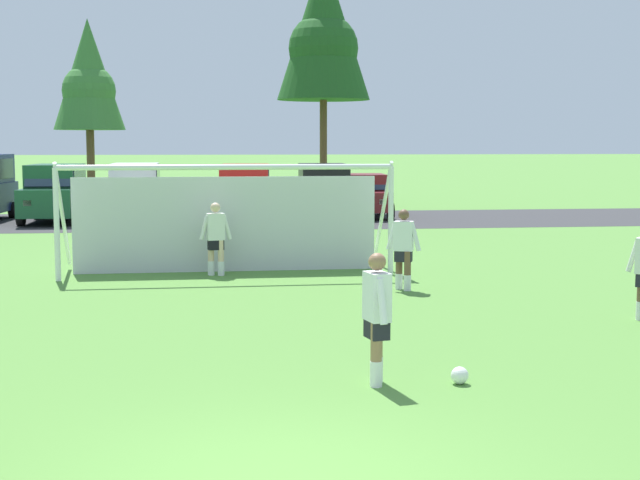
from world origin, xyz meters
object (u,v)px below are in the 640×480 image
(player_midfield_center, at_px, (216,239))
(parked_car_slot_left, at_px, (55,193))
(soccer_ball, at_px, (460,375))
(parked_car_slot_center_right, at_px, (324,191))
(parked_car_slot_center, at_px, (245,193))
(parked_car_slot_right, at_px, (364,195))
(soccer_goal, at_px, (227,217))
(parked_car_slot_center_left, at_px, (135,190))
(player_defender_far, at_px, (377,319))
(player_winger_left, at_px, (403,250))

(player_midfield_center, height_order, parked_car_slot_left, parked_car_slot_left)
(soccer_ball, relative_size, parked_car_slot_center_right, 0.05)
(parked_car_slot_center, xyz_separation_m, parked_car_slot_right, (4.81, 1.94, -0.24))
(soccer_goal, bearing_deg, parked_car_slot_right, 68.95)
(parked_car_slot_center_left, distance_m, parked_car_slot_center, 4.73)
(soccer_goal, height_order, parked_car_slot_center_right, soccer_goal)
(player_defender_far, relative_size, parked_car_slot_center_left, 0.36)
(player_defender_far, distance_m, player_winger_left, 7.33)
(player_midfield_center, height_order, parked_car_slot_right, parked_car_slot_right)
(soccer_ball, distance_m, player_midfield_center, 10.19)
(soccer_ball, relative_size, parked_car_slot_center, 0.05)
(player_defender_far, bearing_deg, parked_car_slot_center, 91.59)
(player_defender_far, bearing_deg, player_midfield_center, 100.99)
(player_defender_far, distance_m, parked_car_slot_center, 23.11)
(player_midfield_center, height_order, parked_car_slot_center_left, parked_car_slot_center_left)
(parked_car_slot_center, bearing_deg, parked_car_slot_left, 171.26)
(soccer_goal, xyz_separation_m, player_midfield_center, (-0.26, -0.40, -0.47))
(soccer_goal, height_order, parked_car_slot_left, soccer_goal)
(soccer_ball, distance_m, parked_car_slot_center_left, 26.12)
(soccer_goal, distance_m, player_defender_far, 10.15)
(player_midfield_center, distance_m, parked_car_slot_right, 16.56)
(player_midfield_center, distance_m, player_defender_far, 9.80)
(soccer_ball, distance_m, parked_car_slot_center_right, 23.88)
(soccer_goal, distance_m, parked_car_slot_center, 13.12)
(player_midfield_center, relative_size, player_winger_left, 1.00)
(parked_car_slot_left, distance_m, parked_car_slot_center, 7.11)
(parked_car_slot_left, relative_size, parked_car_slot_right, 1.08)
(soccer_goal, height_order, player_winger_left, soccer_goal)
(soccer_ball, height_order, player_midfield_center, player_midfield_center)
(soccer_ball, distance_m, parked_car_slot_right, 25.37)
(parked_car_slot_center_left, relative_size, parked_car_slot_center, 0.97)
(player_midfield_center, height_order, parked_car_slot_center, parked_car_slot_center)
(soccer_ball, bearing_deg, parked_car_slot_center, 94.10)
(player_winger_left, bearing_deg, player_defender_far, -104.83)
(soccer_ball, height_order, soccer_goal, soccer_goal)
(parked_car_slot_left, relative_size, parked_car_slot_center_left, 1.01)
(soccer_goal, xyz_separation_m, parked_car_slot_center_left, (-3.21, 15.31, -0.18))
(soccer_goal, height_order, parked_car_slot_right, soccer_goal)
(soccer_goal, bearing_deg, parked_car_slot_center_left, 101.83)
(soccer_goal, bearing_deg, parked_car_slot_left, 113.14)
(soccer_goal, distance_m, player_midfield_center, 0.67)
(parked_car_slot_left, height_order, parked_car_slot_center, same)
(parked_car_slot_right, bearing_deg, soccer_ball, -97.12)
(player_winger_left, distance_m, parked_car_slot_center, 16.21)
(player_winger_left, bearing_deg, parked_car_slot_left, 119.18)
(parked_car_slot_left, height_order, parked_car_slot_center_left, same)
(parked_car_slot_center_left, relative_size, parked_car_slot_right, 1.07)
(soccer_goal, distance_m, player_winger_left, 4.58)
(soccer_goal, height_order, player_defender_far, soccer_goal)
(soccer_ball, xyz_separation_m, player_winger_left, (0.85, 7.21, 0.71))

